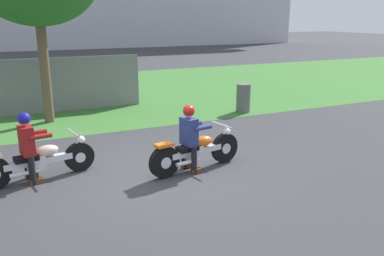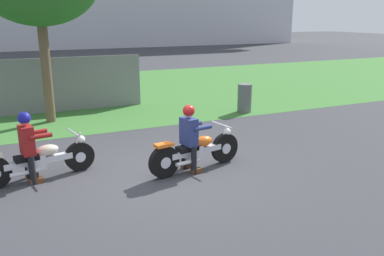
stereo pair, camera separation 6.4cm
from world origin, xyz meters
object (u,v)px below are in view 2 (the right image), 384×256
Objects in this scene: motorcycle_lead at (196,151)px; rider_lead at (190,133)px; motorcycle_follow at (39,161)px; trash_can at (245,98)px; rider_follow at (28,141)px.

motorcycle_lead is 0.46m from rider_lead.
rider_lead is 0.64× the size of motorcycle_follow.
trash_can reaches higher than motorcycle_lead.
motorcycle_lead is at bearing -132.09° from trash_can.
rider_follow reaches higher than motorcycle_lead.
motorcycle_follow is (-2.84, 0.83, -0.44)m from rider_lead.
rider_follow is 7.58m from trash_can.
rider_follow is at bearing 155.86° from motorcycle_lead.
rider_lead is at bearing -26.72° from motorcycle_follow.
trash_can is (3.66, 4.05, 0.08)m from motorcycle_lead.
motorcycle_follow is at bearing 153.28° from rider_lead.
rider_lead reaches higher than motorcycle_lead.
rider_lead reaches higher than rider_follow.
rider_follow is (-0.17, -0.03, 0.43)m from motorcycle_follow.
rider_follow is at bearing 154.63° from rider_lead.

